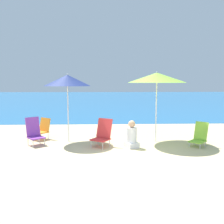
# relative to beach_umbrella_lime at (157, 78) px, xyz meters

# --- Properties ---
(ground_plane) EXTENTS (60.00, 60.00, 0.00)m
(ground_plane) POSITION_rel_beach_umbrella_lime_xyz_m (-1.46, -2.38, -2.13)
(ground_plane) COLOR #D1BA89
(sea_water) EXTENTS (60.00, 40.00, 0.01)m
(sea_water) POSITION_rel_beach_umbrella_lime_xyz_m (-1.46, 23.53, -2.13)
(sea_water) COLOR #23669E
(sea_water) RESTS_ON ground
(beach_umbrella_lime) EXTENTS (1.92, 1.92, 2.34)m
(beach_umbrella_lime) POSITION_rel_beach_umbrella_lime_xyz_m (0.00, 0.00, 0.00)
(beach_umbrella_lime) COLOR white
(beach_umbrella_lime) RESTS_ON ground
(beach_umbrella_navy) EXTENTS (1.53, 1.53, 2.27)m
(beach_umbrella_navy) POSITION_rel_beach_umbrella_lime_xyz_m (-2.93, 0.14, -0.09)
(beach_umbrella_navy) COLOR white
(beach_umbrella_navy) RESTS_ON ground
(beach_chair_purple) EXTENTS (0.68, 0.70, 0.87)m
(beach_chair_purple) POSITION_rel_beach_umbrella_lime_xyz_m (-3.96, -0.27, -1.71)
(beach_chair_purple) COLOR silver
(beach_chair_purple) RESTS_ON ground
(beach_chair_red) EXTENTS (0.72, 0.75, 0.86)m
(beach_chair_red) POSITION_rel_beach_umbrella_lime_xyz_m (-1.78, -0.56, -1.72)
(beach_chair_red) COLOR silver
(beach_chair_red) RESTS_ON ground
(beach_chair_orange) EXTENTS (0.73, 0.74, 0.73)m
(beach_chair_orange) POSITION_rel_beach_umbrella_lime_xyz_m (-3.91, 0.53, -1.76)
(beach_chair_orange) COLOR silver
(beach_chair_orange) RESTS_ON ground
(beach_chair_lime) EXTENTS (0.68, 0.68, 0.75)m
(beach_chair_lime) POSITION_rel_beach_umbrella_lime_xyz_m (1.23, -0.65, -1.80)
(beach_chair_lime) COLOR silver
(beach_chair_lime) RESTS_ON ground
(person_seated_near) EXTENTS (0.47, 0.51, 0.84)m
(person_seated_near) POSITION_rel_beach_umbrella_lime_xyz_m (-0.89, -0.73, -1.79)
(person_seated_near) COLOR silver
(person_seated_near) RESTS_ON ground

